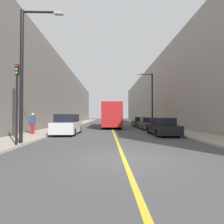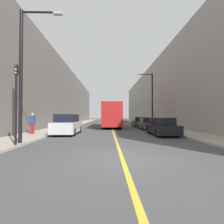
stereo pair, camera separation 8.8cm
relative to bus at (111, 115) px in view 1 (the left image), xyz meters
The scene contains 15 objects.
ground_plane 19.10m from the bus, 89.78° to the right, with size 200.00×200.00×0.00m, color #474749.
sidewalk_left 12.97m from the bus, 121.31° to the left, with size 2.94×72.00×0.12m, color #A89E8C.
sidewalk_right 13.05m from the bus, 58.14° to the left, with size 2.94×72.00×0.12m, color #A89E8C.
building_row_left 15.43m from the bus, 132.74° to the left, with size 4.00×72.00×11.24m, color #66605B.
building_row_right 15.62m from the bus, 46.85° to the left, with size 4.00×72.00×12.00m, color gray.
road_center_line 11.13m from the bus, 89.62° to the left, with size 0.16×72.00×0.01m, color gold.
bus is the anchor object (origin of this frame).
parked_suv_left 10.84m from the bus, 112.51° to the right, with size 1.91×4.90×1.81m.
car_right_near 11.70m from the bus, 68.94° to the right, with size 1.83×4.67×1.50m.
car_right_mid 6.54m from the bus, 47.47° to the right, with size 1.75×4.45×1.47m.
car_right_far 4.54m from the bus, ahead, with size 1.82×4.35×1.48m.
street_lamp_left 16.82m from the bus, 108.65° to the right, with size 2.45×0.24×7.69m.
street_lamp_right 6.32m from the bus, 19.85° to the right, with size 2.45×0.24×7.39m.
traffic_light 17.29m from the bus, 108.25° to the right, with size 0.16×0.18×4.31m.
pedestrian 12.80m from the bus, 123.07° to the right, with size 0.40×0.25×1.80m.
Camera 1 is at (-0.65, -6.84, 1.68)m, focal length 28.00 mm.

